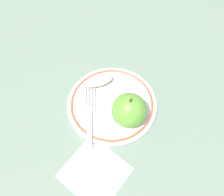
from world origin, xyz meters
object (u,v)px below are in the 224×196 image
apple_red_whole (129,110)px  napkin_folded (95,172)px  apple_slice_front (99,81)px  fork (90,117)px  plate (112,103)px

apple_red_whole → napkin_folded: 0.16m
apple_slice_front → fork: size_ratio=0.44×
apple_red_whole → apple_slice_front: size_ratio=1.28×
fork → napkin_folded: 0.13m
plate → napkin_folded: plate is taller
apple_red_whole → napkin_folded: apple_red_whole is taller
apple_red_whole → napkin_folded: (0.03, 0.15, -0.05)m
napkin_folded → plate: bearing=-82.4°
plate → apple_slice_front: size_ratio=3.17×
plate → fork: (0.04, 0.06, 0.01)m
fork → apple_slice_front: bearing=-13.6°
apple_slice_front → fork: apple_slice_front is taller
apple_red_whole → apple_slice_front: apple_red_whole is taller
fork → napkin_folded: bearing=-174.9°
apple_red_whole → napkin_folded: bearing=78.5°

